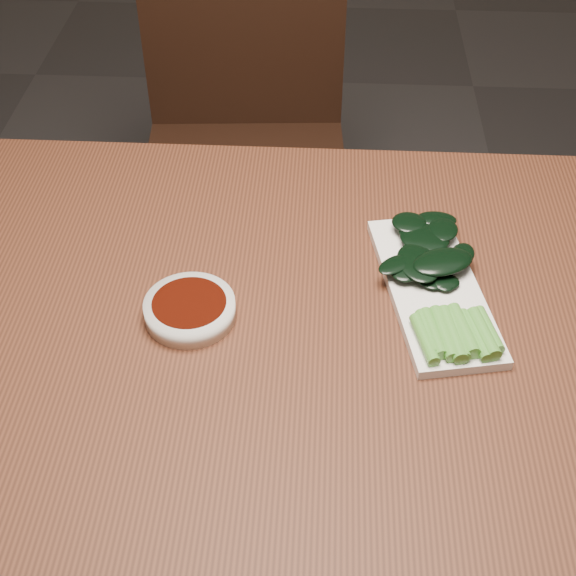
{
  "coord_description": "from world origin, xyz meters",
  "views": [
    {
      "loc": [
        0.01,
        -0.75,
        1.5
      ],
      "look_at": [
        -0.03,
        0.04,
        0.76
      ],
      "focal_mm": 50.0,
      "sensor_mm": 36.0,
      "label": 1
    }
  ],
  "objects": [
    {
      "name": "sauce_bowl",
      "position": [
        -0.16,
        -0.01,
        0.76
      ],
      "size": [
        0.12,
        0.12,
        0.03
      ],
      "color": "white",
      "rests_on": "table"
    },
    {
      "name": "chair_far",
      "position": [
        -0.18,
        0.84,
        0.49
      ],
      "size": [
        0.49,
        0.49,
        0.89
      ],
      "rotation": [
        0.0,
        0.0,
        0.07
      ],
      "color": "black",
      "rests_on": "ground"
    },
    {
      "name": "gai_lan",
      "position": [
        0.17,
        0.05,
        0.78
      ],
      "size": [
        0.16,
        0.3,
        0.03
      ],
      "color": "#539E36",
      "rests_on": "serving_plate"
    },
    {
      "name": "table",
      "position": [
        0.0,
        0.0,
        0.68
      ],
      "size": [
        1.4,
        0.8,
        0.75
      ],
      "color": "#4D2516",
      "rests_on": "ground"
    },
    {
      "name": "serving_plate",
      "position": [
        0.16,
        0.05,
        0.76
      ],
      "size": [
        0.17,
        0.31,
        0.01
      ],
      "rotation": [
        0.0,
        0.0,
        0.19
      ],
      "color": "white",
      "rests_on": "table"
    }
  ]
}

